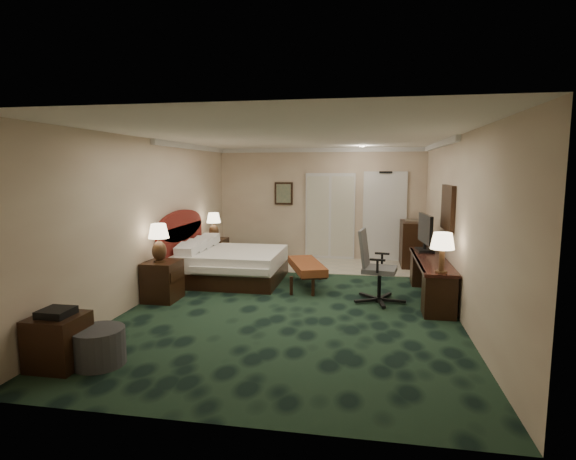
% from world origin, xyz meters
% --- Properties ---
extents(floor, '(5.00, 7.50, 0.00)m').
position_xyz_m(floor, '(0.00, 0.00, 0.00)').
color(floor, black).
rests_on(floor, ground).
extents(ceiling, '(5.00, 7.50, 0.00)m').
position_xyz_m(ceiling, '(0.00, 0.00, 2.70)').
color(ceiling, white).
rests_on(ceiling, wall_back).
extents(wall_back, '(5.00, 0.00, 2.70)m').
position_xyz_m(wall_back, '(0.00, 3.75, 1.35)').
color(wall_back, tan).
rests_on(wall_back, ground).
extents(wall_front, '(5.00, 0.00, 2.70)m').
position_xyz_m(wall_front, '(0.00, -3.75, 1.35)').
color(wall_front, tan).
rests_on(wall_front, ground).
extents(wall_left, '(0.00, 7.50, 2.70)m').
position_xyz_m(wall_left, '(-2.50, 0.00, 1.35)').
color(wall_left, tan).
rests_on(wall_left, ground).
extents(wall_right, '(0.00, 7.50, 2.70)m').
position_xyz_m(wall_right, '(2.50, 0.00, 1.35)').
color(wall_right, tan).
rests_on(wall_right, ground).
extents(crown_molding, '(5.00, 7.50, 0.10)m').
position_xyz_m(crown_molding, '(0.00, 0.00, 2.65)').
color(crown_molding, silver).
rests_on(crown_molding, wall_back).
extents(tile_patch, '(3.20, 1.70, 0.01)m').
position_xyz_m(tile_patch, '(0.90, 2.90, 0.01)').
color(tile_patch, '#BDB7A4').
rests_on(tile_patch, ground).
extents(headboard, '(0.12, 2.00, 1.40)m').
position_xyz_m(headboard, '(-2.44, 1.00, 0.70)').
color(headboard, '#530A0C').
rests_on(headboard, ground).
extents(entry_door, '(1.02, 0.06, 2.18)m').
position_xyz_m(entry_door, '(1.55, 3.72, 1.05)').
color(entry_door, silver).
rests_on(entry_door, ground).
extents(closet_doors, '(1.20, 0.06, 2.10)m').
position_xyz_m(closet_doors, '(0.25, 3.71, 1.05)').
color(closet_doors, '#B3B19B').
rests_on(closet_doors, ground).
extents(wall_art, '(0.45, 0.06, 0.55)m').
position_xyz_m(wall_art, '(-0.90, 3.71, 1.60)').
color(wall_art, '#496455').
rests_on(wall_art, wall_back).
extents(wall_mirror, '(0.05, 0.95, 0.75)m').
position_xyz_m(wall_mirror, '(2.46, 0.60, 1.55)').
color(wall_mirror, white).
rests_on(wall_mirror, wall_right).
extents(bed, '(1.91, 1.77, 0.60)m').
position_xyz_m(bed, '(-1.45, 1.17, 0.30)').
color(bed, white).
rests_on(bed, ground).
extents(nightstand_near, '(0.53, 0.61, 0.66)m').
position_xyz_m(nightstand_near, '(-2.22, -0.33, 0.33)').
color(nightstand_near, black).
rests_on(nightstand_near, ground).
extents(nightstand_far, '(0.52, 0.59, 0.65)m').
position_xyz_m(nightstand_far, '(-2.22, 2.28, 0.32)').
color(nightstand_far, black).
rests_on(nightstand_far, ground).
extents(lamp_near, '(0.40, 0.40, 0.63)m').
position_xyz_m(lamp_near, '(-2.24, -0.35, 0.98)').
color(lamp_near, '#322212').
rests_on(lamp_near, nightstand_near).
extents(lamp_far, '(0.32, 0.32, 0.59)m').
position_xyz_m(lamp_far, '(-2.21, 2.24, 0.94)').
color(lamp_far, '#322212').
rests_on(lamp_far, nightstand_far).
extents(bed_bench, '(0.92, 1.47, 0.47)m').
position_xyz_m(bed_bench, '(0.05, 0.95, 0.24)').
color(bed_bench, brown).
rests_on(bed_bench, ground).
extents(ottoman, '(0.62, 0.62, 0.41)m').
position_xyz_m(ottoman, '(-1.79, -2.82, 0.21)').
color(ottoman, '#323235').
rests_on(ottoman, ground).
extents(side_table, '(0.54, 0.54, 0.58)m').
position_xyz_m(side_table, '(-2.20, -2.95, 0.29)').
color(side_table, black).
rests_on(side_table, ground).
extents(desk, '(0.51, 2.37, 0.68)m').
position_xyz_m(desk, '(2.22, 0.55, 0.34)').
color(desk, black).
rests_on(desk, ground).
extents(tv, '(0.17, 0.89, 0.69)m').
position_xyz_m(tv, '(2.20, 1.27, 1.03)').
color(tv, black).
rests_on(tv, desk).
extents(desk_lamp, '(0.39, 0.39, 0.60)m').
position_xyz_m(desk_lamp, '(2.22, -0.49, 0.98)').
color(desk_lamp, '#322212').
rests_on(desk_lamp, desk).
extents(desk_chair, '(0.79, 0.76, 1.20)m').
position_xyz_m(desk_chair, '(1.36, 0.18, 0.60)').
color(desk_chair, '#4B4B4B').
rests_on(desk_chair, ground).
extents(minibar, '(0.54, 0.97, 1.02)m').
position_xyz_m(minibar, '(2.18, 3.20, 0.51)').
color(minibar, black).
rests_on(minibar, ground).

